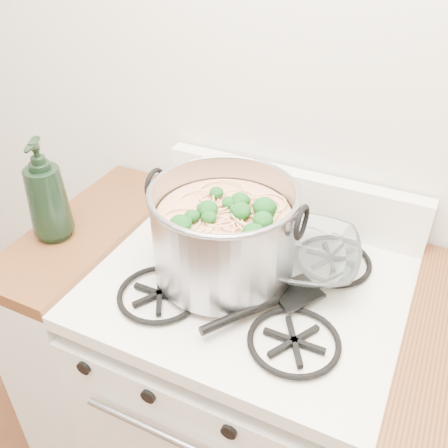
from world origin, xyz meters
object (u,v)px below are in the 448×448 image
at_px(gas_range, 244,396).
at_px(bottle, 45,190).
at_px(spatula, 296,291).
at_px(stock_pot, 224,234).
at_px(glass_bowl, 300,262).

bearing_deg(gas_range, bottle, -172.19).
relative_size(gas_range, spatula, 2.98).
height_order(stock_pot, glass_bowl, stock_pot).
relative_size(glass_bowl, bottle, 0.40).
height_order(glass_bowl, bottle, bottle).
height_order(gas_range, stock_pot, stock_pot).
height_order(gas_range, bottle, bottle).
xyz_separation_m(gas_range, bottle, (-0.55, -0.08, 0.63)).
height_order(stock_pot, spatula, stock_pot).
distance_m(glass_bowl, bottle, 0.68).
distance_m(gas_range, stock_pot, 0.60).
xyz_separation_m(stock_pot, bottle, (-0.48, -0.07, 0.03)).
distance_m(gas_range, bottle, 0.84).
bearing_deg(gas_range, spatula, -7.52).
bearing_deg(spatula, gas_range, -153.45).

